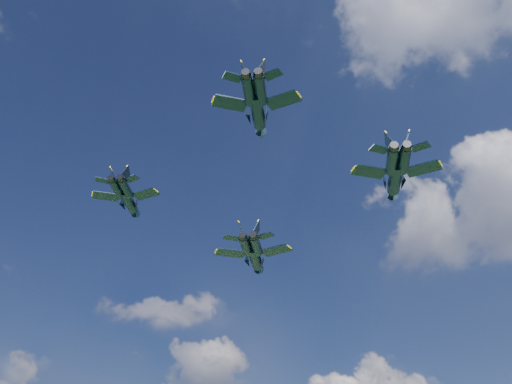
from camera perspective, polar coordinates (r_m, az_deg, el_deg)
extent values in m
cylinder|color=black|center=(114.45, -0.10, -5.80)|extent=(7.00, 9.50, 1.99)
cone|color=black|center=(120.25, 0.32, -7.08)|extent=(3.13, 3.44, 1.88)
ellipsoid|color=brown|center=(117.99, 0.14, -6.28)|extent=(2.61, 3.26, 0.91)
cube|color=black|center=(113.03, -2.26, -5.44)|extent=(5.32, 5.82, 0.20)
cube|color=black|center=(112.03, 1.78, -5.21)|extent=(5.52, 3.74, 0.20)
cube|color=black|center=(107.66, -2.20, -4.09)|extent=(2.76, 3.13, 0.16)
cube|color=black|center=(106.90, 0.85, -3.90)|extent=(2.77, 1.85, 0.16)
cube|color=black|center=(108.89, -1.25, -3.51)|extent=(2.41, 2.43, 3.33)
cube|color=black|center=(108.58, 0.03, -3.44)|extent=(1.89, 3.15, 3.33)
cylinder|color=black|center=(102.29, -11.26, -0.76)|extent=(5.65, 7.34, 1.56)
cone|color=black|center=(106.47, -10.53, -2.11)|extent=(2.48, 2.69, 1.47)
ellipsoid|color=brown|center=(104.89, -10.81, -1.32)|extent=(2.09, 2.53, 0.71)
cube|color=black|center=(101.80, -13.20, -0.36)|extent=(4.10, 4.57, 0.16)
cube|color=black|center=(100.02, -9.81, -0.18)|extent=(4.37, 3.03, 0.16)
cube|color=black|center=(97.83, -13.52, 1.02)|extent=(2.13, 2.45, 0.12)
cube|color=black|center=(96.49, -10.98, 1.17)|extent=(2.20, 1.51, 0.12)
cube|color=black|center=(98.61, -12.60, 1.45)|extent=(1.94, 1.85, 2.61)
cube|color=black|center=(98.05, -11.54, 1.52)|extent=(1.49, 2.44, 2.61)
cylinder|color=black|center=(98.29, 12.26, 1.24)|extent=(7.05, 9.17, 1.95)
cone|color=black|center=(103.65, 11.98, -0.59)|extent=(3.10, 3.36, 1.84)
ellipsoid|color=brown|center=(101.63, 12.06, 0.46)|extent=(2.61, 3.16, 0.89)
cube|color=black|center=(96.04, 10.06, 1.80)|extent=(5.12, 5.70, 0.19)
cube|color=black|center=(97.04, 14.64, 2.03)|extent=(5.45, 3.78, 0.19)
cube|color=black|center=(91.37, 10.91, 3.76)|extent=(2.65, 3.05, 0.15)
cube|color=black|center=(92.12, 14.39, 3.91)|extent=(2.75, 1.88, 0.15)
cube|color=black|center=(93.11, 11.78, 4.27)|extent=(2.42, 2.31, 3.26)
cube|color=black|center=(93.42, 13.23, 4.34)|extent=(1.86, 3.05, 3.26)
cylinder|color=black|center=(81.83, 0.15, 7.24)|extent=(6.02, 7.73, 1.65)
cone|color=black|center=(86.06, 0.48, 5.07)|extent=(2.63, 2.84, 1.56)
ellipsoid|color=brown|center=(84.52, 0.34, 6.25)|extent=(2.22, 2.67, 0.75)
cube|color=black|center=(80.70, -2.32, 7.89)|extent=(4.31, 4.83, 0.16)
cube|color=black|center=(80.23, 2.40, 8.17)|extent=(4.63, 3.23, 0.16)
cube|color=black|center=(76.91, -2.11, 10.18)|extent=(2.23, 2.58, 0.13)
cube|color=black|center=(76.55, 1.49, 10.40)|extent=(2.34, 1.61, 0.13)
cube|color=black|center=(78.17, -1.01, 10.61)|extent=(2.06, 1.94, 2.76)
cube|color=black|center=(78.02, 0.49, 10.70)|extent=(1.58, 2.57, 2.76)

